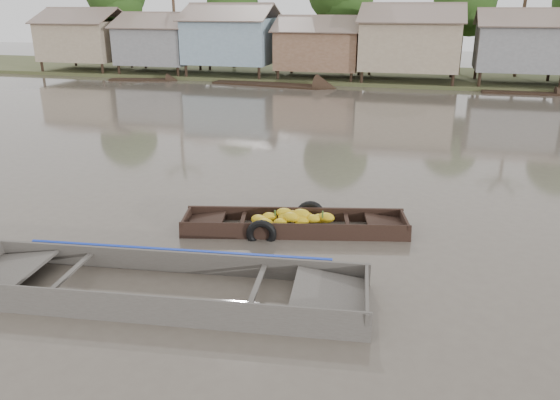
# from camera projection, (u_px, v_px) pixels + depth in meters

# --- Properties ---
(ground) EXTENTS (120.00, 120.00, 0.00)m
(ground) POSITION_uv_depth(u_px,v_px,m) (227.00, 254.00, 12.18)
(ground) COLOR #52493F
(ground) RESTS_ON ground
(riverbank) EXTENTS (120.00, 12.47, 10.22)m
(riverbank) POSITION_uv_depth(u_px,v_px,m) (420.00, 36.00, 39.33)
(riverbank) COLOR #384723
(riverbank) RESTS_ON ground
(banana_boat) EXTENTS (5.64, 2.51, 0.78)m
(banana_boat) POSITION_uv_depth(u_px,v_px,m) (291.00, 225.00, 13.43)
(banana_boat) COLOR black
(banana_boat) RESTS_ON ground
(viewer_boat) EXTENTS (8.09, 3.00, 0.64)m
(viewer_boat) POSITION_uv_depth(u_px,v_px,m) (163.00, 292.00, 10.43)
(viewer_boat) COLOR #443F39
(viewer_boat) RESTS_ON ground
(distant_boats) EXTENTS (45.37, 16.40, 0.35)m
(distant_boats) POSITION_uv_depth(u_px,v_px,m) (504.00, 101.00, 31.87)
(distant_boats) COLOR black
(distant_boats) RESTS_ON ground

